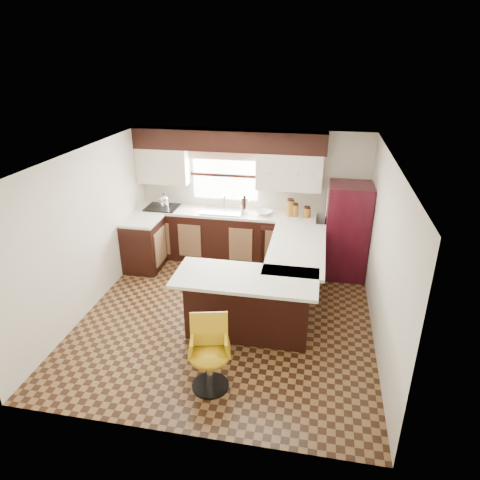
% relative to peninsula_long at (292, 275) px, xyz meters
% --- Properties ---
extents(floor, '(4.40, 4.40, 0.00)m').
position_rel_peninsula_long_xyz_m(floor, '(-0.90, -0.62, -0.45)').
color(floor, '#49301A').
rests_on(floor, ground).
extents(ceiling, '(4.40, 4.40, 0.00)m').
position_rel_peninsula_long_xyz_m(ceiling, '(-0.90, -0.62, 1.95)').
color(ceiling, silver).
rests_on(ceiling, wall_back).
extents(wall_back, '(4.40, 0.00, 4.40)m').
position_rel_peninsula_long_xyz_m(wall_back, '(-0.90, 1.58, 0.75)').
color(wall_back, beige).
rests_on(wall_back, floor).
extents(wall_front, '(4.40, 0.00, 4.40)m').
position_rel_peninsula_long_xyz_m(wall_front, '(-0.90, -2.83, 0.75)').
color(wall_front, beige).
rests_on(wall_front, floor).
extents(wall_left, '(0.00, 4.40, 4.40)m').
position_rel_peninsula_long_xyz_m(wall_left, '(-3.00, -0.62, 0.75)').
color(wall_left, beige).
rests_on(wall_left, floor).
extents(wall_right, '(0.00, 4.40, 4.40)m').
position_rel_peninsula_long_xyz_m(wall_right, '(1.20, -0.62, 0.75)').
color(wall_right, beige).
rests_on(wall_right, floor).
extents(base_cab_back, '(3.30, 0.60, 0.90)m').
position_rel_peninsula_long_xyz_m(base_cab_back, '(-1.35, 1.28, 0.00)').
color(base_cab_back, black).
rests_on(base_cab_back, floor).
extents(base_cab_left, '(0.60, 0.70, 0.90)m').
position_rel_peninsula_long_xyz_m(base_cab_left, '(-2.70, 0.62, 0.00)').
color(base_cab_left, black).
rests_on(base_cab_left, floor).
extents(counter_back, '(3.30, 0.60, 0.04)m').
position_rel_peninsula_long_xyz_m(counter_back, '(-1.35, 1.28, 0.47)').
color(counter_back, silver).
rests_on(counter_back, base_cab_back).
extents(counter_left, '(0.60, 0.70, 0.04)m').
position_rel_peninsula_long_xyz_m(counter_left, '(-2.70, 0.62, 0.47)').
color(counter_left, silver).
rests_on(counter_left, base_cab_left).
extents(soffit, '(3.40, 0.35, 0.36)m').
position_rel_peninsula_long_xyz_m(soffit, '(-1.30, 1.40, 1.77)').
color(soffit, black).
rests_on(soffit, wall_back).
extents(upper_cab_left, '(0.94, 0.35, 0.64)m').
position_rel_peninsula_long_xyz_m(upper_cab_left, '(-2.52, 1.40, 1.27)').
color(upper_cab_left, beige).
rests_on(upper_cab_left, wall_back).
extents(upper_cab_right, '(1.14, 0.35, 0.64)m').
position_rel_peninsula_long_xyz_m(upper_cab_right, '(-0.22, 1.40, 1.27)').
color(upper_cab_right, beige).
rests_on(upper_cab_right, wall_back).
extents(window_pane, '(1.20, 0.02, 0.90)m').
position_rel_peninsula_long_xyz_m(window_pane, '(-1.40, 1.56, 1.10)').
color(window_pane, white).
rests_on(window_pane, wall_back).
extents(valance, '(1.30, 0.06, 0.18)m').
position_rel_peninsula_long_xyz_m(valance, '(-1.40, 1.52, 1.49)').
color(valance, '#D19B93').
rests_on(valance, wall_back).
extents(sink, '(0.75, 0.45, 0.03)m').
position_rel_peninsula_long_xyz_m(sink, '(-1.40, 1.25, 0.51)').
color(sink, '#B2B2B7').
rests_on(sink, counter_back).
extents(dishwasher, '(0.58, 0.03, 0.78)m').
position_rel_peninsula_long_xyz_m(dishwasher, '(-0.35, 0.99, -0.02)').
color(dishwasher, black).
rests_on(dishwasher, floor).
extents(cooktop, '(0.58, 0.50, 0.02)m').
position_rel_peninsula_long_xyz_m(cooktop, '(-2.55, 1.25, 0.51)').
color(cooktop, black).
rests_on(cooktop, counter_back).
extents(peninsula_long, '(0.60, 1.95, 0.90)m').
position_rel_peninsula_long_xyz_m(peninsula_long, '(0.00, 0.00, 0.00)').
color(peninsula_long, black).
rests_on(peninsula_long, floor).
extents(peninsula_return, '(1.65, 0.60, 0.90)m').
position_rel_peninsula_long_xyz_m(peninsula_return, '(-0.53, -0.97, 0.00)').
color(peninsula_return, black).
rests_on(peninsula_return, floor).
extents(counter_pen_long, '(0.84, 1.95, 0.04)m').
position_rel_peninsula_long_xyz_m(counter_pen_long, '(0.05, 0.00, 0.47)').
color(counter_pen_long, silver).
rests_on(counter_pen_long, peninsula_long).
extents(counter_pen_return, '(1.89, 0.84, 0.04)m').
position_rel_peninsula_long_xyz_m(counter_pen_return, '(-0.55, -1.06, 0.47)').
color(counter_pen_return, silver).
rests_on(counter_pen_return, peninsula_return).
extents(refrigerator, '(0.71, 0.68, 1.65)m').
position_rel_peninsula_long_xyz_m(refrigerator, '(0.83, 1.05, 0.37)').
color(refrigerator, '#360812').
rests_on(refrigerator, floor).
extents(bar_chair, '(0.58, 0.58, 0.90)m').
position_rel_peninsula_long_xyz_m(bar_chair, '(-0.78, -2.10, -0.00)').
color(bar_chair, '#C19410').
rests_on(bar_chair, floor).
extents(kettle, '(0.19, 0.19, 0.26)m').
position_rel_peninsula_long_xyz_m(kettle, '(-2.50, 1.26, 0.65)').
color(kettle, silver).
rests_on(kettle, cooktop).
extents(percolator, '(0.14, 0.14, 0.30)m').
position_rel_peninsula_long_xyz_m(percolator, '(-0.99, 1.28, 0.64)').
color(percolator, silver).
rests_on(percolator, counter_back).
extents(mixing_bowl, '(0.35, 0.35, 0.07)m').
position_rel_peninsula_long_xyz_m(mixing_bowl, '(-0.62, 1.28, 0.53)').
color(mixing_bowl, white).
rests_on(mixing_bowl, counter_back).
extents(canister_large, '(0.14, 0.14, 0.28)m').
position_rel_peninsula_long_xyz_m(canister_large, '(-0.17, 1.30, 0.64)').
color(canister_large, '#9A621C').
rests_on(canister_large, counter_back).
extents(canister_med, '(0.12, 0.12, 0.21)m').
position_rel_peninsula_long_xyz_m(canister_med, '(-0.08, 1.30, 0.60)').
color(canister_med, '#9A621C').
rests_on(canister_med, counter_back).
extents(canister_small, '(0.13, 0.13, 0.16)m').
position_rel_peninsula_long_xyz_m(canister_small, '(0.13, 1.30, 0.58)').
color(canister_small, '#9A621C').
rests_on(canister_small, counter_back).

